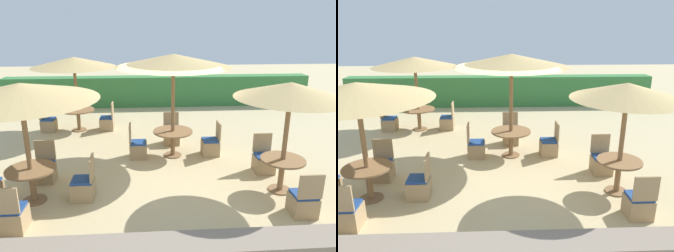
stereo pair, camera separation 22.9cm
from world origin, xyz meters
The scene contains 20 objects.
ground_plane centered at (0.00, 0.00, 0.00)m, with size 40.00×40.00×0.00m, color #C6B284.
hedge_row centered at (0.00, 6.40, 0.64)m, with size 13.00×0.70×1.28m, color #387A3D.
parasol_center centered at (0.14, 0.74, 2.59)m, with size 2.96×2.96×2.76m.
round_table_center centered at (0.14, 0.74, 0.57)m, with size 1.07×1.07×0.72m.
patio_chair_center_west centered at (-0.82, 0.69, 0.26)m, with size 0.46×0.46×0.93m.
patio_chair_center_north centered at (0.18, 1.68, 0.26)m, with size 0.46×0.46×0.93m.
patio_chair_center_east centered at (1.20, 0.74, 0.26)m, with size 0.46×0.46×0.93m.
parasol_front_left centered at (-2.91, -1.45, 2.29)m, with size 2.93×2.93×2.46m.
round_table_front_left centered at (-2.91, -1.45, 0.56)m, with size 0.98×0.98×0.73m.
patio_chair_front_left_south centered at (-2.96, -2.44, 0.26)m, with size 0.46×0.46×0.93m.
patio_chair_front_left_north centered at (-2.93, -0.55, 0.26)m, with size 0.46×0.46×0.93m.
patio_chair_front_left_east centered at (-1.90, -1.42, 0.26)m, with size 0.46×0.46×0.93m.
parasol_front_right centered at (2.31, -1.37, 2.22)m, with size 2.27×2.27×2.39m.
round_table_front_right centered at (2.31, -1.37, 0.56)m, with size 0.94×0.94×0.75m.
patio_chair_front_right_south centered at (2.37, -2.33, 0.26)m, with size 0.46×0.46×0.93m.
patio_chair_front_right_north centered at (2.27, -0.42, 0.26)m, with size 0.46×0.46×0.93m.
parasol_back_left centered at (-2.84, 3.15, 2.28)m, with size 2.70×2.70×2.45m.
round_table_back_left centered at (-2.84, 3.15, 0.58)m, with size 1.08×1.08×0.73m.
patio_chair_back_left_east centered at (-1.89, 3.17, 0.26)m, with size 0.46×0.46×0.93m.
patio_chair_back_left_west centered at (-3.84, 3.12, 0.26)m, with size 0.46×0.46×0.93m.
Camera 2 is at (-0.36, -7.60, 3.54)m, focal length 35.00 mm.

